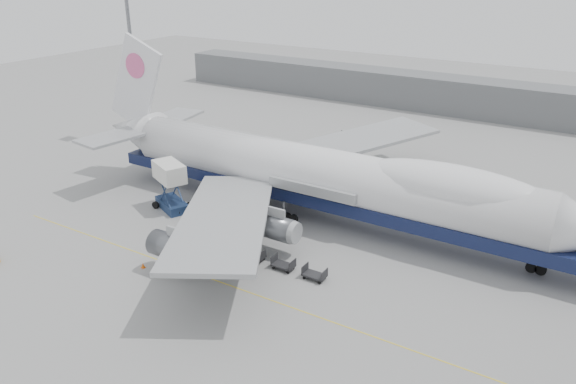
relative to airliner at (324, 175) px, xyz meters
The scene contains 12 objects.
ground 13.27m from the airliner, 93.08° to the right, with size 260.00×260.00×0.00m, color gray.
apron_line 18.87m from the airliner, 92.05° to the right, with size 60.00×0.15×0.01m, color gold.
hangar 59.01m from the airliner, 100.40° to the left, with size 110.00×8.00×7.00m, color slate.
floodlight_mast 45.14m from the airliner, 164.28° to the left, with size 2.40×2.40×25.43m.
airliner is the anchor object (origin of this frame).
catering_truck 19.13m from the airliner, 156.81° to the right, with size 5.71×4.93×6.13m.
traffic_cone 22.99m from the airliner, 116.75° to the right, with size 0.41×0.41×0.60m.
dolly_0 16.11m from the airliner, 124.15° to the right, with size 2.30×1.35×1.30m.
dolly_1 14.50m from the airliner, 111.36° to the right, with size 2.30×1.35×1.30m.
dolly_2 13.70m from the airliner, 95.93° to the right, with size 2.30×1.35×1.30m.
dolly_3 13.83m from the airliner, 79.61° to the right, with size 2.30×1.35×1.30m.
dolly_4 14.88m from the airliner, 64.80° to the right, with size 2.30×1.35×1.30m.
Camera 1 is at (29.42, -42.64, 29.56)m, focal length 35.00 mm.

